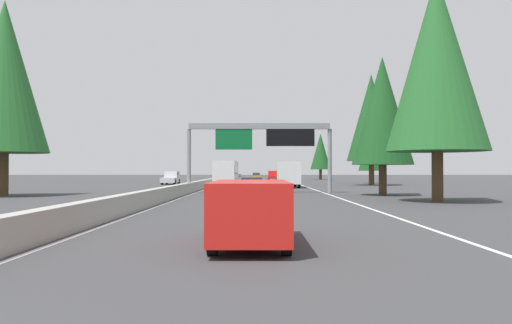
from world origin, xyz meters
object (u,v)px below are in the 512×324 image
at_px(box_truck_far_center, 288,173).
at_px(conifer_left_near, 4,76).
at_px(minivan_near_right, 250,209).
at_px(sedan_mid_center, 256,176).
at_px(oncoming_near, 171,178).
at_px(conifer_right_foreground, 437,63).
at_px(pickup_near_center, 273,175).
at_px(conifer_right_mid, 371,118).
at_px(sign_gantry_overhead, 261,138).
at_px(conifer_right_far, 371,149).
at_px(conifer_right_distant, 320,152).
at_px(sedan_distant_a, 252,188).
at_px(bus_distant_b, 226,172).
at_px(conifer_right_near, 382,111).

relative_size(box_truck_far_center, conifer_left_near, 0.56).
xyz_separation_m(minivan_near_right, conifer_left_near, (25.85, 19.35, 8.27)).
relative_size(sedan_mid_center, oncoming_near, 0.79).
relative_size(sedan_mid_center, conifer_right_foreground, 0.30).
bearing_deg(pickup_near_center, conifer_right_mid, -162.77).
bearing_deg(pickup_near_center, sign_gantry_overhead, 177.40).
relative_size(oncoming_near, conifer_right_mid, 0.38).
bearing_deg(sign_gantry_overhead, conifer_right_foreground, -138.36).
relative_size(oncoming_near, conifer_right_far, 0.65).
distance_m(pickup_near_center, oncoming_near, 37.09).
bearing_deg(sign_gantry_overhead, conifer_right_distant, -11.33).
height_order(sign_gantry_overhead, pickup_near_center, sign_gantry_overhead).
height_order(sedan_distant_a, conifer_right_mid, conifer_right_mid).
bearing_deg(bus_distant_b, box_truck_far_center, -117.97).
distance_m(conifer_right_far, conifer_right_distant, 31.43).
relative_size(sedan_distant_a, sedan_mid_center, 1.00).
bearing_deg(conifer_right_far, sedan_distant_a, 156.48).
xyz_separation_m(sedan_mid_center, conifer_left_near, (-71.06, 19.22, 8.54)).
xyz_separation_m(sedan_distant_a, box_truck_far_center, (21.38, -3.94, 0.93)).
xyz_separation_m(minivan_near_right, conifer_right_mid, (54.65, -15.26, 8.03)).
height_order(conifer_right_mid, conifer_left_near, conifer_left_near).
distance_m(sedan_distant_a, conifer_right_distant, 73.69).
relative_size(sedan_distant_a, conifer_right_foreground, 0.30).
bearing_deg(box_truck_far_center, sedan_mid_center, 4.32).
xyz_separation_m(bus_distant_b, conifer_right_mid, (4.58, -18.96, 7.26)).
distance_m(sign_gantry_overhead, conifer_right_mid, 27.93).
relative_size(sign_gantry_overhead, bus_distant_b, 1.10).
xyz_separation_m(sign_gantry_overhead, conifer_right_distant, (65.64, -13.15, 1.16)).
bearing_deg(pickup_near_center, oncoming_near, 155.39).
distance_m(box_truck_far_center, oncoming_near, 20.71).
xyz_separation_m(sedan_distant_a, bus_distant_b, (25.30, 3.46, 1.03)).
height_order(box_truck_far_center, conifer_right_mid, conifer_right_mid).
height_order(sign_gantry_overhead, conifer_right_far, conifer_right_far).
distance_m(minivan_near_right, conifer_right_mid, 57.31).
bearing_deg(bus_distant_b, sign_gantry_overhead, -167.40).
distance_m(conifer_right_mid, conifer_left_near, 45.03).
relative_size(minivan_near_right, conifer_right_foreground, 0.35).
height_order(pickup_near_center, conifer_right_mid, conifer_right_mid).
bearing_deg(oncoming_near, box_truck_far_center, 49.92).
relative_size(sedan_mid_center, conifer_left_near, 0.29).
bearing_deg(conifer_right_distant, pickup_near_center, 109.94).
relative_size(sedan_mid_center, conifer_right_near, 0.40).
height_order(sign_gantry_overhead, conifer_right_distant, conifer_right_distant).
bearing_deg(box_truck_far_center, conifer_right_mid, -53.66).
bearing_deg(sedan_distant_a, conifer_right_foreground, -116.54).
bearing_deg(pickup_near_center, box_truck_far_center, -179.52).
xyz_separation_m(bus_distant_b, sedan_mid_center, (46.84, -3.57, -1.03)).
height_order(box_truck_far_center, conifer_right_near, conifer_right_near).
height_order(sedan_mid_center, conifer_right_foreground, conifer_right_foreground).
distance_m(sedan_distant_a, conifer_right_foreground, 15.46).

